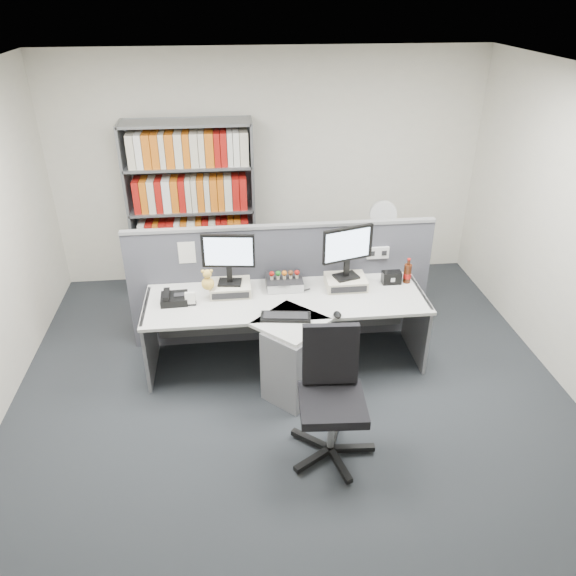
{
  "coord_description": "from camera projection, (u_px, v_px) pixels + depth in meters",
  "views": [
    {
      "loc": [
        -0.46,
        -3.59,
        3.28
      ],
      "look_at": [
        0.0,
        0.65,
        0.92
      ],
      "focal_mm": 34.57,
      "sensor_mm": 36.0,
      "label": 1
    }
  ],
  "objects": [
    {
      "name": "desk_fan",
      "position": [
        383.0,
        217.0,
        6.11
      ],
      "size": [
        0.29,
        0.17,
        0.5
      ],
      "color": "white",
      "rests_on": "filing_cabinet"
    },
    {
      "name": "cola_bottle",
      "position": [
        407.0,
        273.0,
        5.35
      ],
      "size": [
        0.08,
        0.08,
        0.25
      ],
      "color": "#3F190A",
      "rests_on": "desk"
    },
    {
      "name": "monitor_left",
      "position": [
        228.0,
        255.0,
        5.02
      ],
      "size": [
        0.48,
        0.18,
        0.49
      ],
      "color": "black",
      "rests_on": "monitor_riser_left"
    },
    {
      "name": "keyboard",
      "position": [
        286.0,
        317.0,
        4.81
      ],
      "size": [
        0.45,
        0.22,
        0.03
      ],
      "color": "black",
      "rests_on": "desk"
    },
    {
      "name": "figurines",
      "position": [
        284.0,
        274.0,
        5.23
      ],
      "size": [
        0.29,
        0.05,
        0.09
      ],
      "color": "beige",
      "rests_on": "desktop_pc"
    },
    {
      "name": "partition",
      "position": [
        282.0,
        283.0,
        5.53
      ],
      "size": [
        3.0,
        0.08,
        1.27
      ],
      "color": "#4D4E57",
      "rests_on": "ground"
    },
    {
      "name": "desk",
      "position": [
        289.0,
        335.0,
        5.05
      ],
      "size": [
        2.6,
        1.2,
        0.72
      ],
      "color": "silver",
      "rests_on": "ground"
    },
    {
      "name": "monitor_riser_left",
      "position": [
        230.0,
        288.0,
        5.18
      ],
      "size": [
        0.38,
        0.31,
        0.1
      ],
      "color": "beige",
      "rests_on": "desk"
    },
    {
      "name": "speaker",
      "position": [
        391.0,
        277.0,
        5.35
      ],
      "size": [
        0.18,
        0.1,
        0.12
      ],
      "primitive_type": "cube",
      "color": "black",
      "rests_on": "desk"
    },
    {
      "name": "monitor_riser_right",
      "position": [
        346.0,
        282.0,
        5.29
      ],
      "size": [
        0.38,
        0.31,
        0.1
      ],
      "color": "beige",
      "rests_on": "desk"
    },
    {
      "name": "room_shell",
      "position": [
        298.0,
        224.0,
        3.89
      ],
      "size": [
        5.04,
        5.54,
        2.72
      ],
      "color": "silver",
      "rests_on": "ground"
    },
    {
      "name": "office_chair",
      "position": [
        331.0,
        392.0,
        4.2
      ],
      "size": [
        0.67,
        0.69,
        1.04
      ],
      "color": "silver",
      "rests_on": "ground"
    },
    {
      "name": "plush_toy",
      "position": [
        208.0,
        281.0,
        5.02
      ],
      "size": [
        0.12,
        0.12,
        0.2
      ],
      "color": "gold",
      "rests_on": "monitor_riser_left"
    },
    {
      "name": "ground",
      "position": [
        296.0,
        418.0,
        4.75
      ],
      "size": [
        5.5,
        5.5,
        0.0
      ],
      "primitive_type": "plane",
      "color": "#2C2F34",
      "rests_on": "ground"
    },
    {
      "name": "desk_calendar",
      "position": [
        190.0,
        299.0,
        4.99
      ],
      "size": [
        0.1,
        0.08,
        0.12
      ],
      "color": "black",
      "rests_on": "desk"
    },
    {
      "name": "desktop_pc",
      "position": [
        284.0,
        282.0,
        5.3
      ],
      "size": [
        0.34,
        0.31,
        0.09
      ],
      "color": "black",
      "rests_on": "desk"
    },
    {
      "name": "monitor_right",
      "position": [
        348.0,
        248.0,
        5.12
      ],
      "size": [
        0.49,
        0.22,
        0.51
      ],
      "color": "black",
      "rests_on": "monitor_riser_right"
    },
    {
      "name": "desk_phone",
      "position": [
        174.0,
        298.0,
        5.04
      ],
      "size": [
        0.25,
        0.23,
        0.1
      ],
      "color": "black",
      "rests_on": "desk"
    },
    {
      "name": "mouse",
      "position": [
        337.0,
        315.0,
        4.82
      ],
      "size": [
        0.07,
        0.11,
        0.04
      ],
      "primitive_type": "ellipsoid",
      "color": "black",
      "rests_on": "desk"
    },
    {
      "name": "filing_cabinet",
      "position": [
        378.0,
        270.0,
        6.43
      ],
      "size": [
        0.45,
        0.61,
        0.7
      ],
      "color": "gray",
      "rests_on": "ground"
    },
    {
      "name": "shelving_unit",
      "position": [
        193.0,
        212.0,
        6.32
      ],
      "size": [
        1.41,
        0.4,
        2.0
      ],
      "color": "gray",
      "rests_on": "ground"
    }
  ]
}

